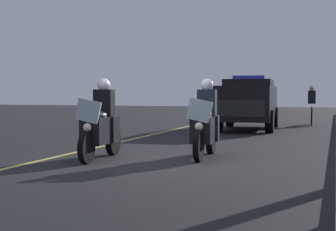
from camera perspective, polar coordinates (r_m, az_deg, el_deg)
The scene contains 6 objects.
ground_plane at distance 10.99m, azimuth -1.40°, elevation -4.89°, with size 80.00×80.00×0.00m, color black.
lane_stripe_center at distance 11.92m, azimuth -11.76°, elevation -4.34°, with size 48.00×0.12×0.01m, color #E0D14C.
police_motorcycle_lead_left at distance 11.23m, azimuth -7.31°, elevation -1.16°, with size 2.14×0.60×1.72m.
police_motorcycle_lead_right at distance 11.45m, azimuth 4.08°, elevation -1.08°, with size 2.14×0.60×1.72m.
police_suv at distance 20.17m, azimuth 8.70°, elevation 1.52°, with size 5.00×2.30×2.05m.
cyclist_background at distance 23.27m, azimuth 15.33°, elevation 1.05°, with size 1.76×0.33×1.69m.
Camera 1 is at (10.29, 3.58, 1.43)m, focal length 56.16 mm.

